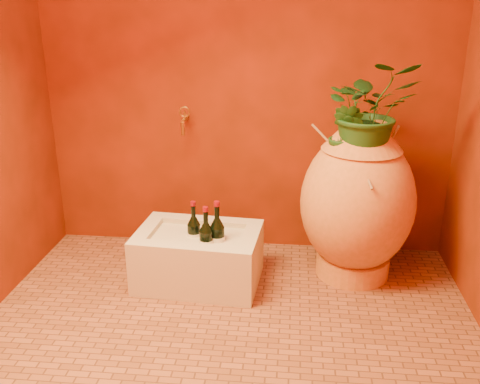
# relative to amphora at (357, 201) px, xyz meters

# --- Properties ---
(floor) EXTENTS (2.50, 2.50, 0.00)m
(floor) POSITION_rel_amphora_xyz_m (-0.66, -0.65, -0.46)
(floor) COLOR brown
(floor) RESTS_ON ground
(wall_back) EXTENTS (2.50, 0.02, 2.50)m
(wall_back) POSITION_rel_amphora_xyz_m (-0.66, 0.35, 0.79)
(wall_back) COLOR #501B04
(wall_back) RESTS_ON ground
(amphora) EXTENTS (0.85, 0.85, 0.92)m
(amphora) POSITION_rel_amphora_xyz_m (0.00, 0.00, 0.00)
(amphora) COLOR orange
(amphora) RESTS_ON floor
(stone_basin) EXTENTS (0.72, 0.52, 0.32)m
(stone_basin) POSITION_rel_amphora_xyz_m (-0.89, -0.19, -0.31)
(stone_basin) COLOR beige
(stone_basin) RESTS_ON floor
(wine_bottle_a) EXTENTS (0.08, 0.08, 0.34)m
(wine_bottle_a) POSITION_rel_amphora_xyz_m (-0.77, -0.23, -0.16)
(wine_bottle_a) COLOR black
(wine_bottle_a) RESTS_ON stone_basin
(wine_bottle_b) EXTENTS (0.08, 0.08, 0.32)m
(wine_bottle_b) POSITION_rel_amphora_xyz_m (-0.83, -0.27, -0.17)
(wine_bottle_b) COLOR black
(wine_bottle_b) RESTS_ON stone_basin
(wine_bottle_c) EXTENTS (0.08, 0.08, 0.31)m
(wine_bottle_c) POSITION_rel_amphora_xyz_m (-0.91, -0.17, -0.17)
(wine_bottle_c) COLOR black
(wine_bottle_c) RESTS_ON stone_basin
(wall_tap) EXTENTS (0.07, 0.15, 0.16)m
(wall_tap) POSITION_rel_amphora_xyz_m (-1.04, 0.27, 0.39)
(wall_tap) COLOR #A27725
(wall_tap) RESTS_ON wall_back
(plant_main) EXTENTS (0.53, 0.48, 0.53)m
(plant_main) POSITION_rel_amphora_xyz_m (0.02, -0.03, 0.53)
(plant_main) COLOR #184419
(plant_main) RESTS_ON amphora
(plant_side) EXTENTS (0.25, 0.25, 0.35)m
(plant_side) POSITION_rel_amphora_xyz_m (-0.10, -0.06, 0.40)
(plant_side) COLOR #184419
(plant_side) RESTS_ON amphora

